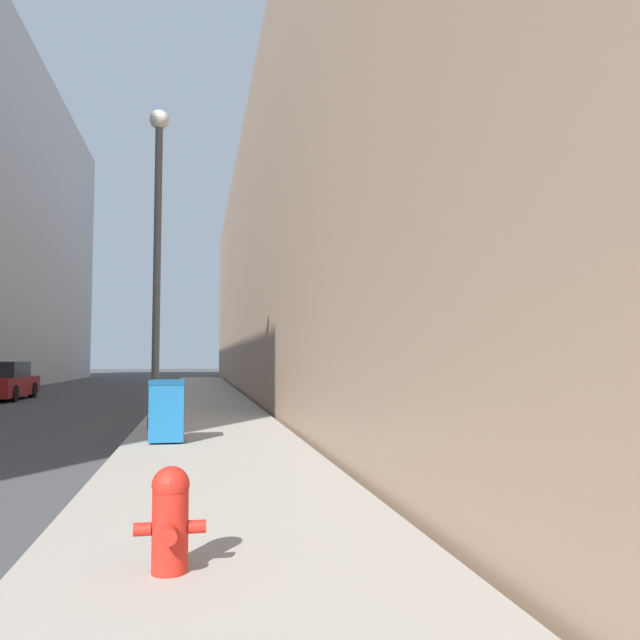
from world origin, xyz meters
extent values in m
cube|color=#9E998E|center=(5.26, 18.00, 0.08)|extent=(3.14, 60.00, 0.15)
cube|color=#9E7F66|center=(12.93, 26.00, 6.32)|extent=(12.00, 60.00, 12.64)
cylinder|color=red|center=(4.78, 2.03, 0.43)|extent=(0.25, 0.25, 0.54)
sphere|color=red|center=(4.78, 2.03, 0.74)|extent=(0.26, 0.26, 0.26)
cylinder|color=red|center=(4.78, 2.03, 0.82)|extent=(0.07, 0.07, 0.06)
cylinder|color=red|center=(4.78, 1.84, 0.45)|extent=(0.11, 0.12, 0.11)
cylinder|color=red|center=(4.60, 2.03, 0.45)|extent=(0.12, 0.09, 0.09)
cylinder|color=red|center=(4.97, 2.03, 0.45)|extent=(0.12, 0.09, 0.09)
cube|color=#19609E|center=(4.44, 8.85, 0.68)|extent=(0.59, 0.59, 0.98)
cube|color=navy|center=(4.44, 8.85, 1.21)|extent=(0.61, 0.61, 0.08)
cylinder|color=black|center=(4.19, 9.10, 0.23)|extent=(0.05, 0.16, 0.16)
cylinder|color=black|center=(4.69, 9.10, 0.23)|extent=(0.05, 0.16, 0.16)
cylinder|color=#4C4C51|center=(4.09, 11.04, 0.28)|extent=(0.30, 0.30, 0.25)
cylinder|color=#4C4C51|center=(4.09, 11.04, 3.37)|extent=(0.16, 0.16, 6.43)
sphere|color=silver|center=(4.09, 11.04, 6.75)|extent=(0.41, 0.41, 0.41)
cube|color=maroon|center=(-2.65, 24.13, 0.53)|extent=(1.87, 4.64, 0.73)
cube|color=#1E2328|center=(-2.65, 24.13, 1.20)|extent=(1.64, 2.41, 0.61)
cylinder|color=black|center=(-1.79, 25.53, 0.32)|extent=(0.24, 0.64, 0.64)
cylinder|color=black|center=(-1.79, 22.74, 0.32)|extent=(0.24, 0.64, 0.64)
camera|label=1|loc=(4.95, -2.46, 1.62)|focal=35.00mm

